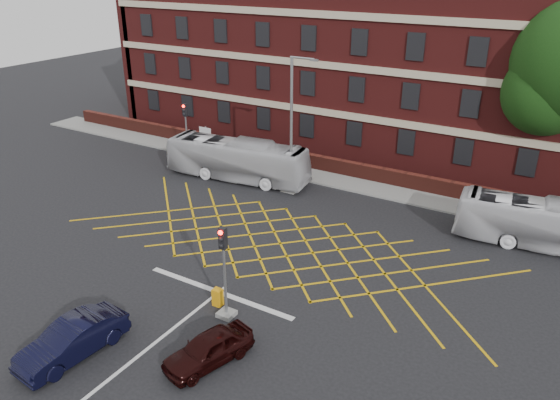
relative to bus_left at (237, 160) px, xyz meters
The scene contains 16 objects.
ground 11.41m from the bus_left, 48.99° to the right, with size 120.00×120.00×0.00m, color black.
victorian_building 16.77m from the bus_left, 60.31° to the left, with size 51.00×12.17×20.40m.
boundary_wall 8.71m from the bus_left, 30.99° to the left, with size 56.00×0.50×1.10m, color #4D1A14.
far_pavement 8.30m from the bus_left, 24.98° to the left, with size 60.00×3.00×0.12m, color slate.
box_junction_hatching 10.00m from the bus_left, 41.37° to the right, with size 11.50×0.12×0.02m, color #CC990C.
stop_line 14.22m from the bus_left, 58.34° to the right, with size 8.00×0.30×0.02m, color silver.
centre_line 20.02m from the bus_left, 68.17° to the right, with size 0.15×14.00×0.02m, color silver.
bus_left is the anchor object (origin of this frame).
bus_right 19.76m from the bus_left, ahead, with size 2.22×9.50×2.65m, color silver.
car_navy 19.17m from the bus_left, 74.12° to the right, with size 1.54×4.41×1.45m, color black.
car_maroon 18.91m from the bus_left, 58.09° to the right, with size 1.47×3.65×1.24m, color black.
traffic_light_near 15.97m from the bus_left, 56.52° to the right, with size 0.70×0.70×4.27m.
traffic_light_far 5.92m from the bus_left, 165.35° to the left, with size 0.70×0.70×4.27m.
street_lamp 4.59m from the bus_left, ahead, with size 2.25×1.00×8.78m.
direction_signs 6.10m from the bus_left, 149.21° to the left, with size 1.10×0.16×2.20m.
utility_cabinet 15.18m from the bus_left, 58.11° to the right, with size 0.42×0.36×0.82m, color orange.
Camera 1 is at (13.47, -20.27, 14.22)m, focal length 35.00 mm.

